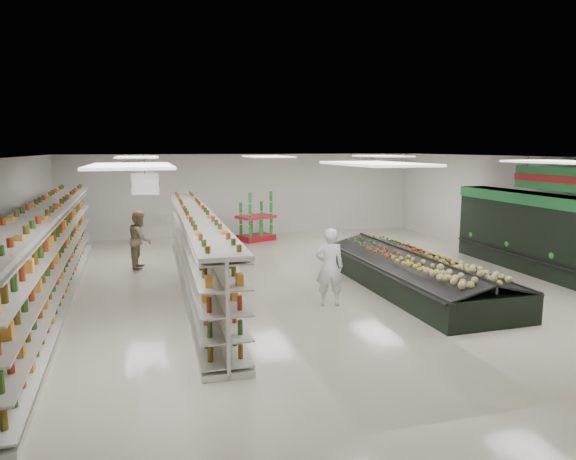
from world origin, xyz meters
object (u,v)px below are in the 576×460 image
object	(u,v)px
shopper_background	(140,239)
gondola_left	(48,261)
soda_endcap	(256,219)
shopper_main	(330,267)
produce_island	(413,272)
gondola_center	(197,253)

from	to	relation	value
shopper_background	gondola_left	bearing A→B (deg)	157.47
gondola_left	shopper_background	bearing A→B (deg)	57.23
gondola_left	soda_endcap	world-z (taller)	gondola_left
shopper_main	shopper_background	distance (m)	6.30
shopper_main	shopper_background	bearing A→B (deg)	-41.06
gondola_left	shopper_background	size ratio (longest dim) A/B	7.43
produce_island	shopper_background	world-z (taller)	shopper_background
gondola_left	shopper_background	distance (m)	3.71
soda_endcap	shopper_main	world-z (taller)	shopper_main
produce_island	shopper_main	size ratio (longest dim) A/B	3.61
soda_endcap	shopper_main	xyz separation A→B (m)	(-0.15, -8.36, 0.05)
gondola_left	soda_endcap	size ratio (longest dim) A/B	7.42
gondola_left	soda_endcap	bearing A→B (deg)	46.10
gondola_center	soda_endcap	xyz separation A→B (m)	(2.79, 6.06, -0.05)
produce_island	shopper_main	world-z (taller)	shopper_main
gondola_left	shopper_background	xyz separation A→B (m)	(1.92, 3.17, -0.15)
soda_endcap	shopper_main	size ratio (longest dim) A/B	0.97
gondola_left	soda_endcap	xyz separation A→B (m)	(6.08, 6.68, -0.17)
soda_endcap	shopper_main	distance (m)	8.37
shopper_background	gondola_center	bearing A→B (deg)	-143.33
gondola_left	shopper_main	bearing A→B (deg)	-17.49
produce_island	shopper_main	distance (m)	2.58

